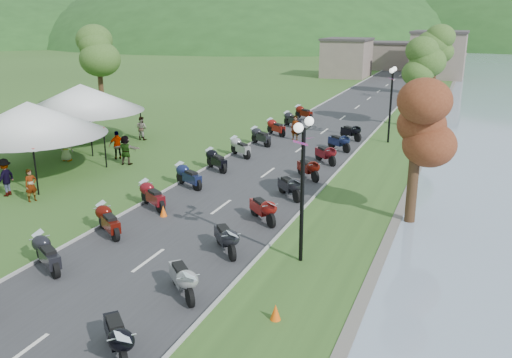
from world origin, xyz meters
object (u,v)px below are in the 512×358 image
(pedestrian_b, at_px, (142,140))
(vendor_tent_main, at_px, (32,139))
(pedestrian_a, at_px, (33,201))
(pedestrian_c, at_px, (7,195))

(pedestrian_b, bearing_deg, vendor_tent_main, 90.92)
(vendor_tent_main, bearing_deg, pedestrian_a, -48.53)
(vendor_tent_main, relative_size, pedestrian_c, 2.91)
(pedestrian_b, distance_m, pedestrian_c, 12.89)
(pedestrian_b, relative_size, pedestrian_c, 0.90)
(vendor_tent_main, relative_size, pedestrian_a, 3.43)
(pedestrian_c, bearing_deg, vendor_tent_main, -166.55)
(pedestrian_a, distance_m, pedestrian_b, 13.30)
(vendor_tent_main, bearing_deg, pedestrian_b, 86.75)
(vendor_tent_main, relative_size, pedestrian_b, 3.26)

